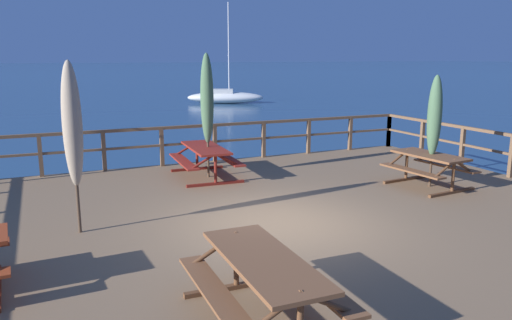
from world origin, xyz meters
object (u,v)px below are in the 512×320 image
object	(u,v)px
picnic_table_front_left	(264,275)
picnic_table_front_right	(206,155)
picnic_table_back_left	(429,163)
patio_umbrella_tall_back_right	(72,125)
patio_umbrella_tall_front	(207,99)
sailboat_distant	(225,97)
patio_umbrella_tall_back_left	(435,116)

from	to	relation	value
picnic_table_front_left	picnic_table_front_right	size ratio (longest dim) A/B	1.00
picnic_table_back_left	patio_umbrella_tall_back_right	xyz separation A→B (m)	(-7.63, -0.01, 1.29)
patio_umbrella_tall_back_right	patio_umbrella_tall_front	world-z (taller)	patio_umbrella_tall_front
sailboat_distant	patio_umbrella_tall_front	bearing A→B (deg)	-110.93
patio_umbrella_tall_back_right	sailboat_distant	bearing A→B (deg)	65.43
picnic_table_front_right	sailboat_distant	bearing A→B (deg)	68.94
picnic_table_front_left	picnic_table_back_left	bearing A→B (deg)	33.40
picnic_table_back_left	picnic_table_front_right	world-z (taller)	same
patio_umbrella_tall_back_right	picnic_table_back_left	bearing A→B (deg)	0.06
patio_umbrella_tall_front	patio_umbrella_tall_back_left	bearing A→B (deg)	-33.52
patio_umbrella_tall_back_right	picnic_table_front_right	bearing A→B (deg)	42.71
patio_umbrella_tall_back_left	patio_umbrella_tall_front	size ratio (longest dim) A/B	0.84
picnic_table_front_right	patio_umbrella_tall_back_right	distance (m)	4.56
picnic_table_front_left	patio_umbrella_tall_back_left	world-z (taller)	patio_umbrella_tall_back_left
picnic_table_front_right	patio_umbrella_tall_front	world-z (taller)	patio_umbrella_tall_front
picnic_table_front_right	patio_umbrella_tall_front	bearing A→B (deg)	-28.98
picnic_table_front_left	patio_umbrella_tall_back_right	bearing A→B (deg)	113.19
picnic_table_front_left	picnic_table_back_left	size ratio (longest dim) A/B	1.15
picnic_table_front_right	picnic_table_back_left	bearing A→B (deg)	-33.88
patio_umbrella_tall_back_left	patio_umbrella_tall_back_right	bearing A→B (deg)	-179.91
patio_umbrella_tall_back_right	patio_umbrella_tall_back_left	xyz separation A→B (m)	(7.69, 0.01, -0.22)
picnic_table_back_left	patio_umbrella_tall_back_left	size ratio (longest dim) A/B	0.72
picnic_table_back_left	patio_umbrella_tall_back_right	bearing A→B (deg)	-179.94
picnic_table_back_left	sailboat_distant	distance (m)	29.23
picnic_table_back_left	sailboat_distant	xyz separation A→B (m)	(5.50, 28.70, -0.74)
patio_umbrella_tall_back_left	picnic_table_front_left	bearing A→B (deg)	-146.84
picnic_table_front_left	patio_umbrella_tall_front	xyz separation A→B (m)	(1.59, 6.85, 1.37)
patio_umbrella_tall_back_left	sailboat_distant	distance (m)	29.26
patio_umbrella_tall_back_left	sailboat_distant	xyz separation A→B (m)	(5.44, 28.70, -1.81)
picnic_table_back_left	picnic_table_front_left	bearing A→B (deg)	-146.60
picnic_table_back_left	patio_umbrella_tall_back_right	size ratio (longest dim) A/B	0.64
picnic_table_back_left	patio_umbrella_tall_front	world-z (taller)	patio_umbrella_tall_front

